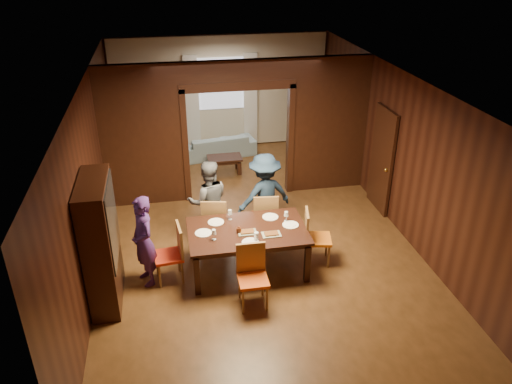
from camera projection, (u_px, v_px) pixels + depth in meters
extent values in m
plane|color=#4B2E15|center=(253.00, 232.00, 9.47)|extent=(9.00, 9.00, 0.00)
cube|color=silver|center=(252.00, 80.00, 8.15)|extent=(5.50, 9.00, 0.02)
cube|color=black|center=(221.00, 93.00, 12.75)|extent=(5.50, 0.02, 2.90)
cube|color=black|center=(91.00, 174.00, 8.35)|extent=(0.02, 9.00, 2.90)
cube|color=black|center=(398.00, 151.00, 9.27)|extent=(0.02, 9.00, 2.90)
cube|color=black|center=(144.00, 149.00, 10.00)|extent=(1.65, 0.15, 2.40)
cube|color=black|center=(328.00, 136.00, 10.64)|extent=(1.65, 0.15, 2.40)
cube|color=black|center=(237.00, 73.00, 9.67)|extent=(5.50, 0.15, 0.50)
cube|color=beige|center=(221.00, 93.00, 12.72)|extent=(5.40, 0.04, 2.85)
imported|color=#442366|center=(144.00, 241.00, 7.77)|extent=(0.54, 0.65, 1.52)
imported|color=#57585E|center=(209.00, 202.00, 8.90)|extent=(0.78, 0.62, 1.56)
imported|color=#18283E|center=(265.00, 195.00, 9.06)|extent=(1.16, 0.85, 1.60)
imported|color=#90AEBD|center=(218.00, 145.00, 12.68)|extent=(1.97, 1.03, 0.55)
imported|color=black|center=(255.00, 225.00, 8.13)|extent=(0.29, 0.29, 0.07)
cube|color=black|center=(248.00, 249.00, 8.25)|extent=(1.92, 1.19, 0.76)
cube|color=black|center=(225.00, 165.00, 11.77)|extent=(0.80, 0.50, 0.40)
cube|color=black|center=(101.00, 243.00, 7.28)|extent=(0.40, 1.20, 2.00)
cube|color=black|center=(382.00, 160.00, 9.88)|extent=(0.06, 0.90, 2.10)
cube|color=silver|center=(221.00, 84.00, 12.58)|extent=(1.20, 0.03, 1.30)
cube|color=white|center=(192.00, 103.00, 12.63)|extent=(0.35, 0.06, 2.40)
cube|color=white|center=(250.00, 100.00, 12.88)|extent=(0.35, 0.06, 2.40)
cylinder|color=white|center=(203.00, 233.00, 7.98)|extent=(0.27, 0.27, 0.01)
cylinder|color=white|center=(216.00, 222.00, 8.28)|extent=(0.27, 0.27, 0.01)
cylinder|color=white|center=(270.00, 217.00, 8.44)|extent=(0.27, 0.27, 0.01)
cylinder|color=white|center=(290.00, 225.00, 8.20)|extent=(0.27, 0.27, 0.01)
cylinder|color=silver|center=(250.00, 242.00, 7.73)|extent=(0.27, 0.27, 0.01)
cube|color=slate|center=(247.00, 232.00, 7.98)|extent=(0.30, 0.20, 0.04)
cube|color=gray|center=(271.00, 234.00, 7.93)|extent=(0.30, 0.20, 0.04)
cylinder|color=silver|center=(256.00, 236.00, 7.77)|extent=(0.07, 0.07, 0.14)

